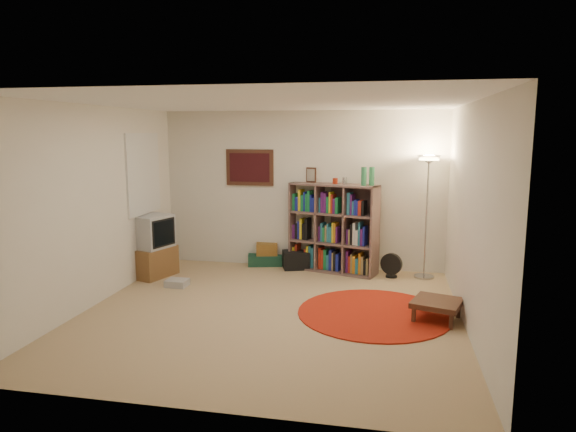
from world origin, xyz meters
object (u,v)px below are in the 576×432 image
bookshelf (332,229)px  floor_fan (391,265)px  side_table (437,304)px  tv_stand (153,247)px  suitcase (265,259)px  floor_lamp (428,177)px

bookshelf → floor_fan: bearing=4.0°
bookshelf → floor_fan: bookshelf is taller
bookshelf → side_table: bearing=-36.4°
tv_stand → suitcase: size_ratio=1.51×
tv_stand → side_table: 4.20m
tv_stand → floor_fan: bearing=27.7°
suitcase → tv_stand: bearing=-160.1°
tv_stand → suitcase: (1.49, 0.99, -0.36)m
bookshelf → floor_lamp: bearing=12.1°
floor_fan → suitcase: floor_fan is taller
tv_stand → side_table: bearing=2.8°
bookshelf → tv_stand: bearing=-145.9°
floor_lamp → floor_fan: bearing=-169.1°
tv_stand → suitcase: tv_stand is taller
floor_fan → side_table: size_ratio=0.57×
bookshelf → floor_lamp: 1.65m
side_table → tv_stand: bearing=164.9°
bookshelf → side_table: bookshelf is taller
suitcase → side_table: 3.30m
floor_lamp → floor_fan: 1.43m
tv_stand → floor_lamp: bearing=27.9°
floor_lamp → suitcase: size_ratio=2.96×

